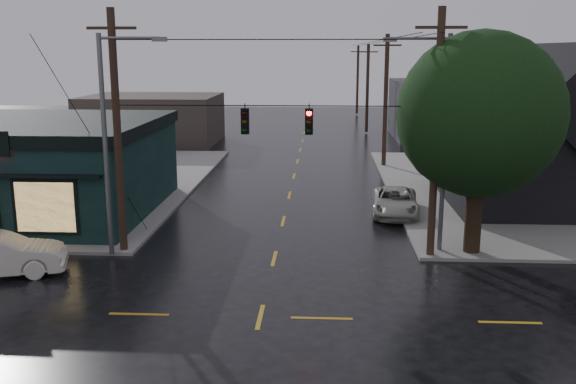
# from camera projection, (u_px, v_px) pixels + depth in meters

# --- Properties ---
(ground_plane) EXTENTS (160.00, 160.00, 0.00)m
(ground_plane) POSITION_uv_depth(u_px,v_px,m) (260.00, 317.00, 20.83)
(ground_plane) COLOR black
(pizza_shop) EXTENTS (16.30, 12.34, 4.90)m
(pizza_shop) POSITION_uv_depth(u_px,v_px,m) (0.00, 166.00, 33.71)
(pizza_shop) COLOR black
(pizza_shop) RESTS_ON ground
(ne_building) EXTENTS (12.60, 11.60, 8.75)m
(ne_building) POSITION_uv_depth(u_px,v_px,m) (557.00, 124.00, 35.64)
(ne_building) COLOR black
(ne_building) RESTS_ON ground
(corner_tree) EXTENTS (6.77, 6.77, 9.19)m
(corner_tree) POSITION_uv_depth(u_px,v_px,m) (480.00, 115.00, 25.94)
(corner_tree) COLOR black
(corner_tree) RESTS_ON ground
(utility_pole_nw) EXTENTS (2.00, 0.32, 10.15)m
(utility_pole_nw) POSITION_uv_depth(u_px,v_px,m) (124.00, 252.00, 27.52)
(utility_pole_nw) COLOR #301E15
(utility_pole_nw) RESTS_ON ground
(utility_pole_ne) EXTENTS (2.00, 0.32, 10.15)m
(utility_pole_ne) POSITION_uv_depth(u_px,v_px,m) (430.00, 258.00, 26.82)
(utility_pole_ne) COLOR #301E15
(utility_pole_ne) RESTS_ON ground
(utility_pole_far_a) EXTENTS (2.00, 0.32, 9.65)m
(utility_pole_far_a) POSITION_uv_depth(u_px,v_px,m) (383.00, 167.00, 47.79)
(utility_pole_far_a) COLOR #301E15
(utility_pole_far_a) RESTS_ON ground
(utility_pole_far_b) EXTENTS (2.00, 0.32, 9.15)m
(utility_pole_far_b) POSITION_uv_depth(u_px,v_px,m) (366.00, 133.00, 67.29)
(utility_pole_far_b) COLOR #301E15
(utility_pole_far_b) RESTS_ON ground
(utility_pole_far_c) EXTENTS (2.00, 0.32, 9.15)m
(utility_pole_far_c) POSITION_uv_depth(u_px,v_px,m) (357.00, 115.00, 86.79)
(utility_pole_far_c) COLOR #301E15
(utility_pole_far_c) RESTS_ON ground
(span_signal_assembly) EXTENTS (13.00, 0.48, 1.23)m
(span_signal_assembly) POSITION_uv_depth(u_px,v_px,m) (277.00, 121.00, 25.94)
(span_signal_assembly) COLOR black
(span_signal_assembly) RESTS_ON ground
(streetlight_nw) EXTENTS (5.40, 0.30, 9.15)m
(streetlight_nw) POSITION_uv_depth(u_px,v_px,m) (112.00, 257.00, 26.85)
(streetlight_nw) COLOR #5E5F62
(streetlight_nw) RESTS_ON ground
(streetlight_ne) EXTENTS (5.40, 0.30, 9.15)m
(streetlight_ne) POSITION_uv_depth(u_px,v_px,m) (439.00, 253.00, 27.48)
(streetlight_ne) COLOR #5E5F62
(streetlight_ne) RESTS_ON ground
(bg_building_west) EXTENTS (12.00, 10.00, 4.40)m
(bg_building_west) POSITION_uv_depth(u_px,v_px,m) (153.00, 119.00, 60.11)
(bg_building_west) COLOR #3E332D
(bg_building_west) RESTS_ON ground
(bg_building_east) EXTENTS (14.00, 12.00, 5.60)m
(bg_building_east) POSITION_uv_depth(u_px,v_px,m) (466.00, 109.00, 63.25)
(bg_building_east) COLOR #232227
(bg_building_east) RESTS_ON ground
(suv_silver) EXTENTS (2.71, 5.20, 1.40)m
(suv_silver) POSITION_uv_depth(u_px,v_px,m) (395.00, 202.00, 33.64)
(suv_silver) COLOR #A6A699
(suv_silver) RESTS_ON ground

